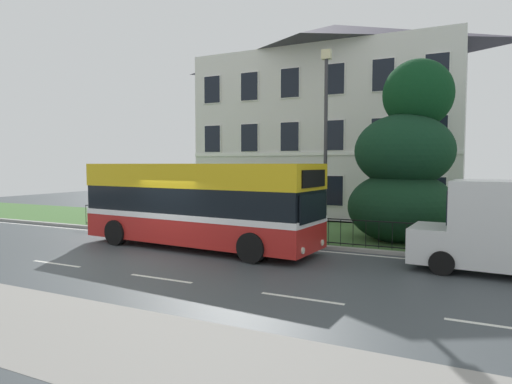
# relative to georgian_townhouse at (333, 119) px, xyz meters

# --- Properties ---
(ground_plane) EXTENTS (60.00, 56.00, 0.18)m
(ground_plane) POSITION_rel_georgian_townhouse_xyz_m (-1.86, -13.95, -5.84)
(ground_plane) COLOR #3D4448
(georgian_townhouse) EXTENTS (14.88, 8.47, 11.35)m
(georgian_townhouse) POSITION_rel_georgian_townhouse_xyz_m (0.00, 0.00, 0.00)
(georgian_townhouse) COLOR silver
(georgian_townhouse) RESTS_ON ground_plane
(iron_verge_railing) EXTENTS (18.55, 0.04, 0.97)m
(iron_verge_railing) POSITION_rel_georgian_townhouse_xyz_m (0.00, -10.82, -5.20)
(iron_verge_railing) COLOR black
(iron_verge_railing) RESTS_ON ground_plane
(evergreen_tree) EXTENTS (4.09, 4.09, 7.13)m
(evergreen_tree) POSITION_rel_georgian_townhouse_xyz_m (5.29, -8.51, -2.83)
(evergreen_tree) COLOR #423328
(evergreen_tree) RESTS_ON ground_plane
(single_decker_bus) EXTENTS (9.28, 3.17, 3.08)m
(single_decker_bus) POSITION_rel_georgian_townhouse_xyz_m (-1.37, -12.91, -4.20)
(single_decker_bus) COLOR #B01F1C
(single_decker_bus) RESTS_ON ground_plane
(street_lamp_post) EXTENTS (0.36, 0.24, 7.35)m
(street_lamp_post) POSITION_rel_georgian_townhouse_xyz_m (2.45, -9.69, -1.53)
(street_lamp_post) COLOR #333338
(street_lamp_post) RESTS_ON ground_plane
(litter_bin) EXTENTS (0.56, 0.56, 1.05)m
(litter_bin) POSITION_rel_georgian_townhouse_xyz_m (-1.50, -9.98, -5.18)
(litter_bin) COLOR black
(litter_bin) RESTS_ON ground_plane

